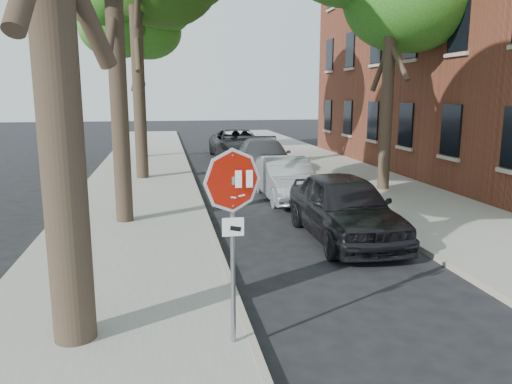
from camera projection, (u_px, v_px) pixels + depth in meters
ground at (284, 345)px, 6.84m from camera, size 120.00×120.00×0.00m
sidewalk_left at (138, 188)px, 17.96m from camera, size 4.00×55.00×0.12m
sidewalk_right at (361, 181)px, 19.48m from camera, size 4.00×55.00×0.12m
curb_left at (195, 186)px, 18.32m from camera, size 0.12×55.00×0.13m
curb_right at (310, 182)px, 19.11m from camera, size 0.12×55.00×0.13m
stop_sign at (233, 209)px, 6.32m from camera, size 0.76×0.34×2.61m
tree_far at (135, 17)px, 25.33m from camera, size 5.29×4.91×9.33m
car_a at (344, 207)px, 11.72m from camera, size 1.85×4.57×1.56m
car_b at (286, 179)px, 16.18m from camera, size 1.46×4.15×1.36m
car_c at (264, 157)px, 21.02m from camera, size 2.47×5.36×1.52m
car_d at (237, 144)px, 26.49m from camera, size 2.63×5.64×1.56m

